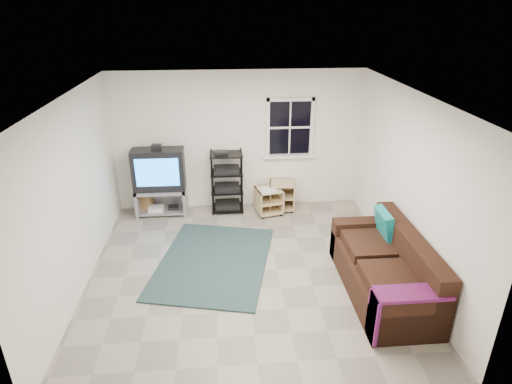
{
  "coord_description": "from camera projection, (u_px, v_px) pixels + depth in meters",
  "views": [
    {
      "loc": [
        -0.31,
        -5.33,
        3.69
      ],
      "look_at": [
        0.17,
        0.4,
        1.11
      ],
      "focal_mm": 30.0,
      "sensor_mm": 36.0,
      "label": 1
    }
  ],
  "objects": [
    {
      "name": "side_table_left",
      "position": [
        282.0,
        194.0,
        8.22
      ],
      "size": [
        0.51,
        0.51,
        0.55
      ],
      "rotation": [
        0.0,
        0.0,
        -0.1
      ],
      "color": "tan",
      "rests_on": "ground"
    },
    {
      "name": "paper_bag",
      "position": [
        145.0,
        202.0,
        8.1
      ],
      "size": [
        0.33,
        0.27,
        0.41
      ],
      "primitive_type": "cube",
      "rotation": [
        0.0,
        0.0,
        -0.33
      ],
      "color": "#9B7945",
      "rests_on": "ground"
    },
    {
      "name": "av_rack",
      "position": [
        227.0,
        185.0,
        8.03
      ],
      "size": [
        0.59,
        0.43,
        1.19
      ],
      "color": "black",
      "rests_on": "ground"
    },
    {
      "name": "sofa",
      "position": [
        386.0,
        271.0,
        5.8
      ],
      "size": [
        0.93,
        2.09,
        0.96
      ],
      "color": "black",
      "rests_on": "ground"
    },
    {
      "name": "room",
      "position": [
        290.0,
        131.0,
        7.91
      ],
      "size": [
        4.6,
        4.62,
        4.6
      ],
      "color": "gray",
      "rests_on": "ground"
    },
    {
      "name": "shag_rug",
      "position": [
        214.0,
        261.0,
        6.59
      ],
      "size": [
        2.05,
        2.51,
        0.03
      ],
      "primitive_type": "cube",
      "rotation": [
        0.0,
        0.0,
        -0.22
      ],
      "color": "#2E2114",
      "rests_on": "ground"
    },
    {
      "name": "side_table_right",
      "position": [
        268.0,
        199.0,
        8.03
      ],
      "size": [
        0.54,
        0.54,
        0.52
      ],
      "rotation": [
        0.0,
        0.0,
        0.22
      ],
      "color": "tan",
      "rests_on": "ground"
    },
    {
      "name": "tv_unit",
      "position": [
        159.0,
        176.0,
        7.82
      ],
      "size": [
        0.93,
        0.46,
        1.36
      ],
      "color": "gray",
      "rests_on": "ground"
    }
  ]
}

